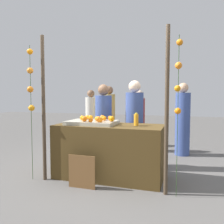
{
  "coord_description": "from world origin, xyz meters",
  "views": [
    {
      "loc": [
        1.25,
        -3.76,
        1.38
      ],
      "look_at": [
        0.0,
        0.15,
        1.08
      ],
      "focal_mm": 39.15,
      "sensor_mm": 36.0,
      "label": 1
    }
  ],
  "objects_px": {
    "stall_counter": "(109,151)",
    "orange_0": "(100,120)",
    "orange_1": "(82,118)",
    "vendor_left": "(104,128)",
    "chalkboard_sign": "(82,172)",
    "juice_bottle": "(136,120)",
    "vendor_right": "(134,128)"
  },
  "relations": [
    {
      "from": "stall_counter",
      "to": "orange_0",
      "type": "relative_size",
      "value": 21.29
    },
    {
      "from": "orange_1",
      "to": "vendor_left",
      "type": "xyz_separation_m",
      "value": [
        0.17,
        0.59,
        -0.25
      ]
    },
    {
      "from": "orange_0",
      "to": "chalkboard_sign",
      "type": "relative_size",
      "value": 0.16
    },
    {
      "from": "orange_0",
      "to": "juice_bottle",
      "type": "bearing_deg",
      "value": 23.87
    },
    {
      "from": "chalkboard_sign",
      "to": "vendor_right",
      "type": "distance_m",
      "value": 1.41
    },
    {
      "from": "orange_0",
      "to": "chalkboard_sign",
      "type": "distance_m",
      "value": 0.84
    },
    {
      "from": "orange_1",
      "to": "vendor_left",
      "type": "relative_size",
      "value": 0.05
    },
    {
      "from": "juice_bottle",
      "to": "vendor_left",
      "type": "bearing_deg",
      "value": 143.66
    },
    {
      "from": "orange_1",
      "to": "chalkboard_sign",
      "type": "height_order",
      "value": "orange_1"
    },
    {
      "from": "orange_1",
      "to": "juice_bottle",
      "type": "distance_m",
      "value": 0.92
    },
    {
      "from": "vendor_left",
      "to": "vendor_right",
      "type": "xyz_separation_m",
      "value": [
        0.59,
        0.04,
        0.03
      ]
    },
    {
      "from": "vendor_left",
      "to": "chalkboard_sign",
      "type": "bearing_deg",
      "value": -86.11
    },
    {
      "from": "stall_counter",
      "to": "juice_bottle",
      "type": "relative_size",
      "value": 8.69
    },
    {
      "from": "juice_bottle",
      "to": "chalkboard_sign",
      "type": "height_order",
      "value": "juice_bottle"
    },
    {
      "from": "stall_counter",
      "to": "vendor_left",
      "type": "relative_size",
      "value": 1.12
    },
    {
      "from": "orange_0",
      "to": "vendor_left",
      "type": "bearing_deg",
      "value": 106.19
    },
    {
      "from": "orange_0",
      "to": "chalkboard_sign",
      "type": "xyz_separation_m",
      "value": [
        -0.15,
        -0.37,
        -0.74
      ]
    },
    {
      "from": "orange_1",
      "to": "vendor_right",
      "type": "xyz_separation_m",
      "value": [
        0.76,
        0.64,
        -0.22
      ]
    },
    {
      "from": "stall_counter",
      "to": "vendor_left",
      "type": "bearing_deg",
      "value": 117.72
    },
    {
      "from": "orange_0",
      "to": "juice_bottle",
      "type": "distance_m",
      "value": 0.57
    },
    {
      "from": "vendor_left",
      "to": "juice_bottle",
      "type": "bearing_deg",
      "value": -36.34
    },
    {
      "from": "stall_counter",
      "to": "orange_1",
      "type": "height_order",
      "value": "orange_1"
    },
    {
      "from": "orange_1",
      "to": "vendor_right",
      "type": "bearing_deg",
      "value": 39.85
    },
    {
      "from": "orange_1",
      "to": "vendor_left",
      "type": "distance_m",
      "value": 0.66
    },
    {
      "from": "orange_0",
      "to": "vendor_right",
      "type": "xyz_separation_m",
      "value": [
        0.36,
        0.83,
        -0.22
      ]
    },
    {
      "from": "vendor_left",
      "to": "vendor_right",
      "type": "relative_size",
      "value": 0.96
    },
    {
      "from": "juice_bottle",
      "to": "chalkboard_sign",
      "type": "distance_m",
      "value": 1.16
    },
    {
      "from": "juice_bottle",
      "to": "orange_1",
      "type": "bearing_deg",
      "value": -177.6
    },
    {
      "from": "stall_counter",
      "to": "juice_bottle",
      "type": "height_order",
      "value": "juice_bottle"
    },
    {
      "from": "orange_1",
      "to": "orange_0",
      "type": "bearing_deg",
      "value": -25.83
    },
    {
      "from": "vendor_left",
      "to": "orange_1",
      "type": "bearing_deg",
      "value": -106.13
    },
    {
      "from": "chalkboard_sign",
      "to": "vendor_right",
      "type": "height_order",
      "value": "vendor_right"
    }
  ]
}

